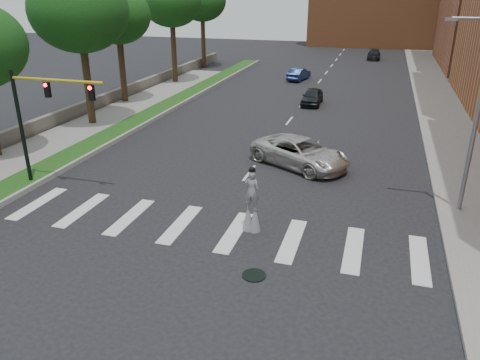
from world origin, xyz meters
TOP-DOWN VIEW (x-y plane):
  - ground_plane at (0.00, 0.00)m, footprint 160.00×160.00m
  - grass_median at (-11.50, 20.00)m, footprint 2.00×60.00m
  - median_curb at (-10.45, 20.00)m, footprint 0.20×60.00m
  - sidewalk_left at (-14.50, 10.00)m, footprint 4.00×60.00m
  - sidewalk_right at (12.50, 25.00)m, footprint 5.00×90.00m
  - stone_wall at (-17.00, 22.00)m, footprint 0.50×56.00m
  - manhole at (3.00, -2.00)m, footprint 0.90×0.90m
  - streetlight at (10.90, 6.00)m, footprint 2.05×0.20m
  - traffic_signal at (-9.78, 3.00)m, footprint 5.30×0.23m
  - stilt_performer at (1.96, 1.40)m, footprint 0.84×0.54m
  - suv_crossing at (2.58, 10.02)m, footprint 6.81×5.49m
  - car_near at (0.87, 26.22)m, footprint 1.75×4.25m
  - car_mid at (-2.44, 37.85)m, footprint 2.25×4.40m
  - car_far at (5.30, 57.72)m, footprint 1.89×4.61m
  - tree_2 at (-14.56, 14.42)m, footprint 7.09×7.09m
  - tree_3 at (-15.87, 21.81)m, footprint 5.79×5.79m
  - tree_4 at (-15.46, 32.26)m, footprint 6.47×6.47m
  - tree_5 at (-16.29, 43.48)m, footprint 6.15×6.15m

SIDE VIEW (x-z plane):
  - ground_plane at x=0.00m, z-range 0.00..0.00m
  - manhole at x=3.00m, z-range 0.00..0.04m
  - sidewalk_left at x=-14.50m, z-range 0.00..0.18m
  - sidewalk_right at x=12.50m, z-range 0.00..0.18m
  - grass_median at x=-11.50m, z-range 0.00..0.25m
  - median_curb at x=-10.45m, z-range 0.00..0.28m
  - stone_wall at x=-17.00m, z-range 0.00..1.10m
  - car_far at x=5.30m, z-range 0.00..1.34m
  - car_mid at x=-2.44m, z-range 0.00..1.38m
  - car_near at x=0.87m, z-range 0.00..1.44m
  - suv_crossing at x=2.58m, z-range 0.00..1.72m
  - stilt_performer at x=1.96m, z-range -0.29..2.73m
  - traffic_signal at x=-9.78m, z-range 1.05..7.25m
  - streetlight at x=10.90m, z-range 0.40..9.40m
  - tree_3 at x=-15.87m, z-range 2.58..12.77m
  - tree_5 at x=-16.29m, z-range 2.85..13.89m
  - tree_2 at x=-14.56m, z-range 2.70..14.19m
  - tree_4 at x=-15.46m, z-range 2.92..14.35m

